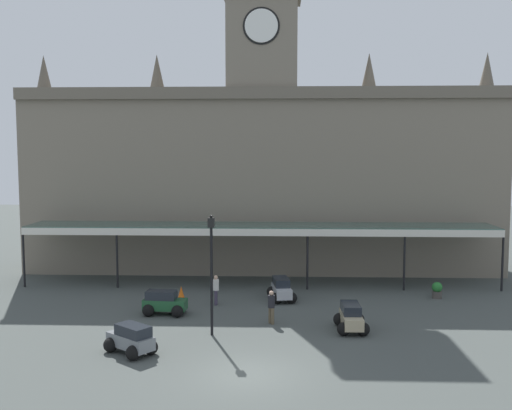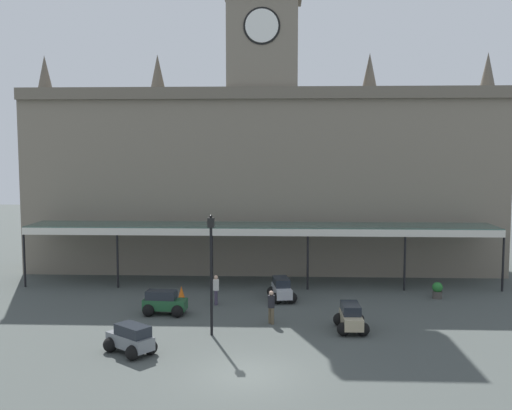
# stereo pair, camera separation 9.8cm
# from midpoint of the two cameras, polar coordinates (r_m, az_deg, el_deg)

# --- Properties ---
(ground_plane) EXTENTS (140.00, 140.00, 0.00)m
(ground_plane) POSITION_cam_midpoint_polar(r_m,az_deg,el_deg) (23.30, -0.94, -16.30)
(ground_plane) COLOR #434946
(station_building) EXTENTS (33.45, 5.60, 20.33)m
(station_building) POSITION_cam_midpoint_polar(r_m,az_deg,el_deg) (41.81, 0.54, 3.50)
(station_building) COLOR slate
(station_building) RESTS_ON ground
(entrance_canopy) EXTENTS (29.97, 3.26, 3.87)m
(entrance_canopy) POSITION_cam_midpoint_polar(r_m,az_deg,el_deg) (37.19, 0.32, -2.20)
(entrance_canopy) COLOR #38564C
(entrance_canopy) RESTS_ON ground
(car_grey_estate) EXTENTS (2.41, 2.31, 1.27)m
(car_grey_estate) POSITION_cam_midpoint_polar(r_m,az_deg,el_deg) (25.84, -12.28, -12.89)
(car_grey_estate) COLOR slate
(car_grey_estate) RESTS_ON ground
(car_silver_estate) EXTENTS (1.76, 2.36, 1.27)m
(car_silver_estate) POSITION_cam_midpoint_polar(r_m,az_deg,el_deg) (33.89, 2.43, -8.38)
(car_silver_estate) COLOR #B2B5BA
(car_silver_estate) RESTS_ON ground
(car_green_estate) EXTENTS (2.32, 1.66, 1.27)m
(car_green_estate) POSITION_cam_midpoint_polar(r_m,az_deg,el_deg) (31.35, -9.08, -9.57)
(car_green_estate) COLOR #1E512D
(car_green_estate) RESTS_ON ground
(car_beige_estate) EXTENTS (1.57, 2.27, 1.27)m
(car_beige_estate) POSITION_cam_midpoint_polar(r_m,az_deg,el_deg) (28.70, 9.22, -10.98)
(car_beige_estate) COLOR tan
(car_beige_estate) RESTS_ON ground
(pedestrian_beside_cars) EXTENTS (0.34, 0.39, 1.67)m
(pedestrian_beside_cars) POSITION_cam_midpoint_polar(r_m,az_deg,el_deg) (32.88, -4.05, -8.20)
(pedestrian_beside_cars) COLOR #3F384C
(pedestrian_beside_cars) RESTS_ON ground
(pedestrian_crossing_forecourt) EXTENTS (0.34, 0.36, 1.67)m
(pedestrian_crossing_forecourt) POSITION_cam_midpoint_polar(r_m,az_deg,el_deg) (29.31, 1.42, -9.87)
(pedestrian_crossing_forecourt) COLOR brown
(pedestrian_crossing_forecourt) RESTS_ON ground
(victorian_lamppost) EXTENTS (0.30, 0.30, 5.66)m
(victorian_lamppost) POSITION_cam_midpoint_polar(r_m,az_deg,el_deg) (27.04, -4.50, -5.62)
(victorian_lamppost) COLOR black
(victorian_lamppost) RESTS_ON ground
(traffic_cone) EXTENTS (0.40, 0.40, 0.72)m
(traffic_cone) POSITION_cam_midpoint_polar(r_m,az_deg,el_deg) (34.61, -7.44, -8.48)
(traffic_cone) COLOR orange
(traffic_cone) RESTS_ON ground
(planter_by_canopy) EXTENTS (0.60, 0.60, 0.96)m
(planter_by_canopy) POSITION_cam_midpoint_polar(r_m,az_deg,el_deg) (35.86, 17.28, -7.98)
(planter_by_canopy) COLOR #47423D
(planter_by_canopy) RESTS_ON ground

